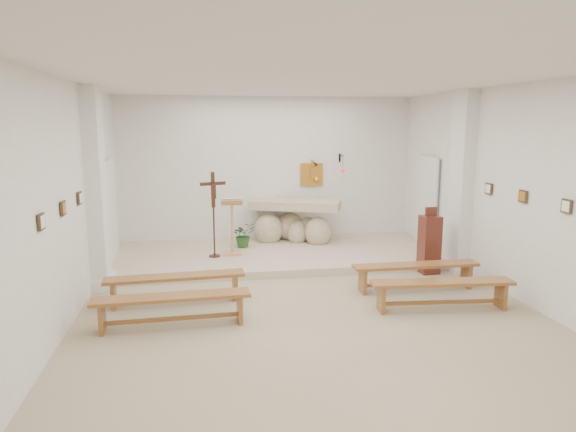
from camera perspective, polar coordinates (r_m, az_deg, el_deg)
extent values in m
cube|color=tan|center=(7.87, 2.71, -11.12)|extent=(7.00, 10.00, 0.00)
cube|color=white|center=(7.49, -24.24, 0.77)|extent=(0.02, 10.00, 3.50)
cube|color=white|center=(8.85, 25.50, 1.99)|extent=(0.02, 10.00, 3.50)
cube|color=white|center=(12.30, -2.20, 5.01)|extent=(7.00, 0.02, 3.50)
cube|color=silver|center=(7.36, 2.95, 15.09)|extent=(7.00, 10.00, 0.02)
cube|color=beige|center=(11.13, -1.14, -4.29)|extent=(6.98, 3.00, 0.15)
cube|color=white|center=(9.40, -20.53, 2.76)|extent=(0.26, 0.55, 3.50)
cube|color=white|center=(10.47, 18.71, 3.57)|extent=(0.26, 0.55, 3.50)
cube|color=orange|center=(12.46, 2.63, 4.61)|extent=(0.55, 0.04, 0.55)
cube|color=black|center=(12.61, 5.77, 6.46)|extent=(0.04, 0.02, 0.20)
cylinder|color=black|center=(12.46, 5.96, 6.74)|extent=(0.02, 0.30, 0.02)
cylinder|color=black|center=(12.33, 6.13, 5.90)|extent=(0.01, 0.01, 0.34)
sphere|color=red|center=(12.34, 6.11, 5.02)|extent=(0.11, 0.11, 0.11)
cube|color=#412E1C|center=(6.73, -25.73, -0.58)|extent=(0.03, 0.20, 0.20)
cube|color=#412E1C|center=(7.68, -23.71, 0.79)|extent=(0.03, 0.20, 0.20)
cube|color=#412E1C|center=(8.65, -22.14, 1.86)|extent=(0.03, 0.20, 0.20)
cube|color=#412E1C|center=(8.21, 28.55, 0.96)|extent=(0.03, 0.20, 0.20)
cube|color=#412E1C|center=(9.00, 24.65, 1.99)|extent=(0.03, 0.20, 0.20)
cube|color=#412E1C|center=(9.84, 21.41, 2.84)|extent=(0.03, 0.20, 0.20)
cube|color=silver|center=(10.36, -19.63, -4.89)|extent=(0.10, 0.85, 0.52)
cube|color=silver|center=(11.36, 16.89, -3.43)|extent=(0.10, 0.85, 0.52)
ellipsoid|color=beige|center=(11.97, -2.18, -1.51)|extent=(0.66, 0.56, 0.75)
ellipsoid|color=beige|center=(11.79, 3.37, -1.79)|extent=(0.62, 0.53, 0.71)
ellipsoid|color=beige|center=(12.22, 0.24, -1.17)|extent=(0.71, 0.60, 0.66)
ellipsoid|color=beige|center=(12.13, 2.27, -1.54)|extent=(0.58, 0.49, 0.62)
ellipsoid|color=beige|center=(11.96, 1.05, -1.89)|extent=(0.49, 0.41, 0.58)
cube|color=beige|center=(11.90, 0.85, 1.27)|extent=(2.20, 1.48, 0.20)
cube|color=tan|center=(10.91, -6.16, -4.13)|extent=(0.38, 0.38, 0.04)
cylinder|color=tan|center=(10.80, -6.21, -1.52)|extent=(0.05, 0.05, 1.06)
cube|color=tan|center=(10.68, -6.27, 1.51)|extent=(0.45, 0.33, 0.17)
cube|color=white|center=(10.63, -6.27, 1.76)|extent=(0.39, 0.27, 0.14)
cylinder|color=#3E1D13|center=(10.77, -8.15, -4.41)|extent=(0.23, 0.23, 0.03)
cylinder|color=#3E1D13|center=(10.65, -8.22, -1.73)|extent=(0.03, 0.03, 1.06)
cube|color=#3E1D13|center=(10.51, -8.34, 2.90)|extent=(0.08, 0.07, 0.72)
cube|color=#3E1D13|center=(10.49, -8.35, 3.58)|extent=(0.52, 0.20, 0.07)
cube|color=#3E1D13|center=(10.48, -8.28, 2.73)|extent=(0.10, 0.06, 0.31)
imported|color=#245221|center=(11.48, -4.97, -2.08)|extent=(0.62, 0.58, 0.55)
cube|color=#592119|center=(10.29, 15.43, -3.08)|extent=(0.36, 0.36, 1.12)
cube|color=#592119|center=(10.17, 15.60, 0.46)|extent=(0.23, 0.06, 0.18)
cube|color=#935B2A|center=(8.48, -12.42, -6.62)|extent=(2.23, 0.49, 0.05)
cube|color=#935B2A|center=(8.60, -18.81, -8.32)|extent=(0.08, 0.33, 0.42)
cube|color=#935B2A|center=(8.60, -5.92, -7.79)|extent=(0.08, 0.33, 0.42)
cube|color=#935B2A|center=(8.58, -12.34, -8.68)|extent=(1.86, 0.18, 0.05)
cube|color=#935B2A|center=(9.21, 14.03, -5.33)|extent=(2.22, 0.36, 0.05)
cube|color=#935B2A|center=(8.95, 8.29, -7.13)|extent=(0.06, 0.32, 0.42)
cube|color=#935B2A|center=(9.69, 19.20, -6.25)|extent=(0.06, 0.32, 0.42)
cube|color=#935B2A|center=(9.30, 13.94, -7.24)|extent=(1.86, 0.07, 0.05)
cube|color=#935B2A|center=(7.53, -12.77, -8.79)|extent=(2.23, 0.43, 0.05)
cube|color=#935B2A|center=(7.69, -19.96, -10.59)|extent=(0.07, 0.32, 0.42)
cube|color=#935B2A|center=(7.64, -5.40, -10.13)|extent=(0.07, 0.32, 0.42)
cube|color=#935B2A|center=(7.64, -12.67, -11.08)|extent=(1.86, 0.13, 0.05)
cube|color=#935B2A|center=(8.35, 16.77, -7.08)|extent=(2.24, 0.55, 0.05)
cube|color=#935B2A|center=(8.13, 10.31, -9.00)|extent=(0.09, 0.33, 0.42)
cube|color=#935B2A|center=(8.80, 22.56, -8.12)|extent=(0.09, 0.33, 0.42)
cube|color=#935B2A|center=(8.45, 16.66, -9.17)|extent=(1.86, 0.22, 0.05)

